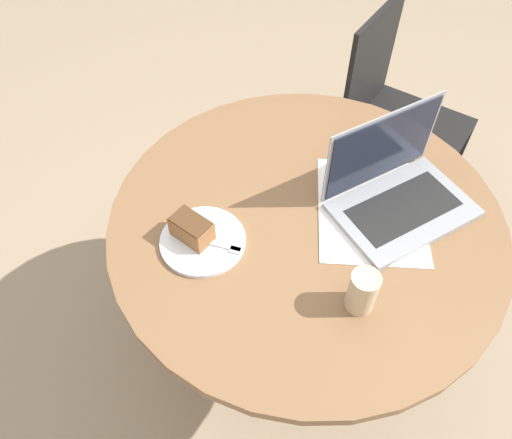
{
  "coord_description": "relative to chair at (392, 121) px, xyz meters",
  "views": [
    {
      "loc": [
        -0.77,
        -0.25,
        1.76
      ],
      "look_at": [
        -0.1,
        0.1,
        0.8
      ],
      "focal_mm": 35.0,
      "sensor_mm": 36.0,
      "label": 1
    }
  ],
  "objects": [
    {
      "name": "plate",
      "position": [
        -1.02,
        0.22,
        0.3
      ],
      "size": [
        0.21,
        0.21,
        0.01
      ],
      "color": "silver",
      "rests_on": "dining_table"
    },
    {
      "name": "laptop",
      "position": [
        -0.69,
        -0.15,
        0.34
      ],
      "size": [
        0.42,
        0.39,
        0.24
      ],
      "rotation": [
        0.0,
        0.0,
        8.85
      ],
      "color": "gray",
      "rests_on": "dining_table"
    },
    {
      "name": "paper_document",
      "position": [
        -0.73,
        -0.11,
        0.3
      ],
      "size": [
        0.43,
        0.39,
        0.0
      ],
      "rotation": [
        0.0,
        0.0,
        0.41
      ],
      "color": "white",
      "rests_on": "dining_table"
    },
    {
      "name": "fork",
      "position": [
        -1.02,
        0.19,
        0.31
      ],
      "size": [
        0.05,
        0.17,
        0.0
      ],
      "rotation": [
        0.0,
        0.0,
        4.89
      ],
      "color": "silver",
      "rests_on": "plate"
    },
    {
      "name": "dining_table",
      "position": [
        -0.83,
        0.03,
        0.14
      ],
      "size": [
        1.02,
        1.02,
        0.76
      ],
      "color": "brown",
      "rests_on": "ground_plane"
    },
    {
      "name": "chair",
      "position": [
        0.0,
        0.0,
        0.0
      ],
      "size": [
        0.47,
        0.47,
        0.89
      ],
      "rotation": [
        0.0,
        0.0,
        9.31
      ],
      "color": "black",
      "rests_on": "ground_plane"
    },
    {
      "name": "coffee_glass",
      "position": [
        -1.01,
        -0.17,
        0.35
      ],
      "size": [
        0.07,
        0.07,
        0.11
      ],
      "color": "#C6AD89",
      "rests_on": "dining_table"
    },
    {
      "name": "cake_slice",
      "position": [
        -1.02,
        0.25,
        0.34
      ],
      "size": [
        0.08,
        0.11,
        0.06
      ],
      "rotation": [
        0.0,
        0.0,
        4.52
      ],
      "color": "brown",
      "rests_on": "plate"
    },
    {
      "name": "ground_plane",
      "position": [
        -0.83,
        0.03,
        -0.46
      ],
      "size": [
        12.0,
        12.0,
        0.0
      ],
      "primitive_type": "plane",
      "color": "gray"
    }
  ]
}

